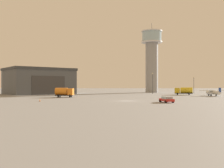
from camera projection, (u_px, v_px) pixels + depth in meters
name	position (u px, v px, depth m)	size (l,w,h in m)	color
ground_plane	(127.00, 101.00, 64.97)	(400.00, 400.00, 0.00)	gray
control_tower	(152.00, 56.00, 129.68)	(10.34, 10.34, 34.71)	gray
hangar	(39.00, 81.00, 110.93)	(33.32, 32.55, 10.88)	#4C5159
airplane_white	(213.00, 92.00, 91.49)	(9.91, 7.81, 2.96)	white
truck_fuel_tanker_yellow	(184.00, 91.00, 100.88)	(7.05, 4.33, 2.91)	#38383D
truck_fuel_tanker_orange	(64.00, 92.00, 82.30)	(5.71, 3.42, 3.04)	#38383D
car_red	(167.00, 99.00, 59.25)	(3.09, 4.60, 1.37)	red
light_post_west	(194.00, 83.00, 118.14)	(0.44, 0.44, 7.63)	#38383D
light_post_north	(153.00, 81.00, 111.82)	(0.44, 0.44, 8.96)	#38383D
traffic_cone_near_left	(40.00, 100.00, 62.87)	(0.36, 0.36, 0.63)	black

